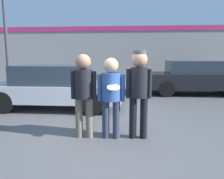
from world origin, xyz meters
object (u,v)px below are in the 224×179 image
shrub (204,77)px  person_right (139,86)px  parked_car_near (55,86)px  person_middle_with_frisbee (111,91)px  parked_car_far (196,77)px  street_lamp (9,19)px  person_left (84,88)px

shrub → person_right: bearing=-115.1°
parked_car_near → shrub: parked_car_near is taller
person_middle_with_frisbee → person_right: bearing=4.7°
parked_car_near → parked_car_far: (5.33, 3.03, 0.04)m
person_right → shrub: person_right is taller
person_middle_with_frisbee → shrub: bearing=62.2°
street_lamp → shrub: 10.74m
shrub → parked_car_far: bearing=-113.3°
person_left → person_middle_with_frisbee: size_ratio=1.05×
person_right → shrub: 10.02m
person_right → parked_car_near: bearing=136.3°
parked_car_far → shrub: parked_car_far is taller
shrub → person_middle_with_frisbee: bearing=-117.8°
shrub → street_lamp: bearing=-150.6°
parked_car_far → shrub: size_ratio=4.98×
person_left → street_lamp: 5.83m
person_left → parked_car_far: bearing=55.4°
person_middle_with_frisbee → parked_car_near: bearing=128.9°
person_left → street_lamp: size_ratio=0.34×
parked_car_near → street_lamp: street_lamp is taller
person_left → person_middle_with_frisbee: person_left is taller
parked_car_near → shrub: (6.85, 6.57, -0.25)m
person_left → street_lamp: street_lamp is taller
person_middle_with_frisbee → shrub: 10.31m
person_left → parked_car_near: bearing=120.4°
parked_car_near → street_lamp: size_ratio=0.86×
person_left → person_middle_with_frisbee: bearing=0.1°
parked_car_near → parked_car_far: bearing=29.6°
parked_car_far → person_right: bearing=-116.3°
parked_car_far → parked_car_near: bearing=-150.4°
person_left → person_right: bearing=2.4°
person_right → parked_car_near: person_right is taller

